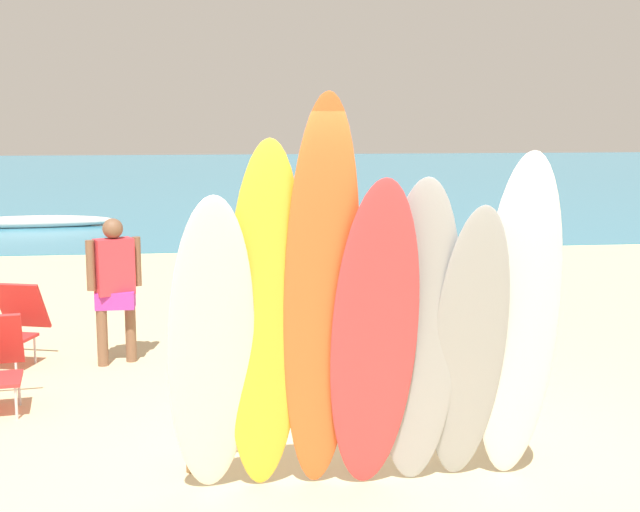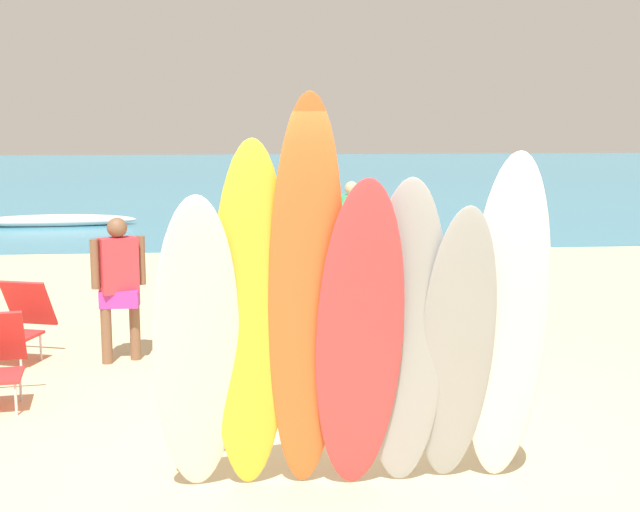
{
  "view_description": "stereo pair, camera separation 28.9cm",
  "coord_description": "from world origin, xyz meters",
  "views": [
    {
      "loc": [
        -0.99,
        -5.94,
        2.48
      ],
      "look_at": [
        0.0,
        1.93,
        1.21
      ],
      "focal_mm": 49.49,
      "sensor_mm": 36.0,
      "label": 1
    },
    {
      "loc": [
        -0.7,
        -5.97,
        2.48
      ],
      "look_at": [
        0.0,
        1.93,
        1.21
      ],
      "focal_mm": 49.49,
      "sensor_mm": 36.0,
      "label": 2
    }
  ],
  "objects": [
    {
      "name": "beachgoer_by_water",
      "position": [
        0.09,
        7.85,
        0.9
      ],
      "size": [
        0.57,
        0.3,
        1.56
      ],
      "rotation": [
        0.0,
        0.0,
        0.26
      ],
      "color": "beige",
      "rests_on": "ground"
    },
    {
      "name": "surfboard_orange_2",
      "position": [
        -0.32,
        -0.63,
        1.31
      ],
      "size": [
        0.47,
        0.79,
        2.63
      ],
      "primitive_type": "ellipsoid",
      "rotation": [
        0.27,
        0.0,
        0.0
      ],
      "color": "orange",
      "rests_on": "ground"
    },
    {
      "name": "beachgoer_photographing",
      "position": [
        0.4,
        5.6,
        0.86
      ],
      "size": [
        0.39,
        0.52,
        1.49
      ],
      "rotation": [
        0.0,
        0.0,
        1.15
      ],
      "color": "tan",
      "rests_on": "ground"
    },
    {
      "name": "surfboard_red_3",
      "position": [
        0.02,
        -0.62,
        1.07
      ],
      "size": [
        0.57,
        0.67,
        2.13
      ],
      "primitive_type": "ellipsoid",
      "rotation": [
        0.28,
        0.0,
        0.02
      ],
      "color": "#D13D42",
      "rests_on": "ground"
    },
    {
      "name": "ocean_water",
      "position": [
        0.0,
        30.06,
        0.01
      ],
      "size": [
        60.0,
        40.0,
        0.02
      ],
      "primitive_type": "cube",
      "color": "teal",
      "rests_on": "ground"
    },
    {
      "name": "surfboard_rack",
      "position": [
        0.0,
        0.0,
        0.52
      ],
      "size": [
        2.43,
        0.07,
        0.68
      ],
      "color": "brown",
      "rests_on": "ground"
    },
    {
      "name": "surfboard_white_0",
      "position": [
        -1.0,
        -0.58,
        1.02
      ],
      "size": [
        0.6,
        0.75,
        2.04
      ],
      "primitive_type": "ellipsoid",
      "rotation": [
        0.31,
        0.0,
        0.1
      ],
      "color": "white",
      "rests_on": "ground"
    },
    {
      "name": "beachgoer_midbeach",
      "position": [
        0.94,
        7.13,
        0.86
      ],
      "size": [
        0.57,
        0.24,
        1.5
      ],
      "rotation": [
        0.0,
        0.0,
        3.04
      ],
      "color": "tan",
      "rests_on": "ground"
    },
    {
      "name": "surfboard_grey_4",
      "position": [
        0.33,
        -0.55,
        1.06
      ],
      "size": [
        0.57,
        0.58,
        2.12
      ],
      "primitive_type": "ellipsoid",
      "rotation": [
        0.23,
        0.0,
        -0.07
      ],
      "color": "#999EA3",
      "rests_on": "ground"
    },
    {
      "name": "beach_chair_blue",
      "position": [
        -2.97,
        3.03,
        0.43
      ],
      "size": [
        0.69,
        0.84,
        0.8
      ],
      "rotation": [
        0.0,
        0.0,
        -0.31
      ],
      "color": "#B7B7BC",
      "rests_on": "ground"
    },
    {
      "name": "ground",
      "position": [
        0.0,
        14.0,
        0.0
      ],
      "size": [
        60.0,
        60.0,
        0.0
      ],
      "primitive_type": "plane",
      "color": "#D3BC8C"
    },
    {
      "name": "beachgoer_strolling",
      "position": [
        -1.94,
        2.86,
        0.85
      ],
      "size": [
        0.52,
        0.33,
        1.47
      ],
      "rotation": [
        0.0,
        0.0,
        3.57
      ],
      "color": "brown",
      "rests_on": "ground"
    },
    {
      "name": "surfboard_yellow_1",
      "position": [
        -0.66,
        -0.57,
        1.18
      ],
      "size": [
        0.54,
        0.7,
        2.36
      ],
      "primitive_type": "ellipsoid",
      "rotation": [
        0.25,
        0.0,
        0.07
      ],
      "color": "yellow",
      "rests_on": "ground"
    },
    {
      "name": "distant_boat",
      "position": [
        -4.9,
        14.11,
        0.13
      ],
      "size": [
        3.64,
        0.84,
        0.29
      ],
      "color": "silver",
      "rests_on": "ground"
    },
    {
      "name": "surfboard_grey_5",
      "position": [
        0.66,
        -0.55,
        0.98
      ],
      "size": [
        0.5,
        0.64,
        1.95
      ],
      "primitive_type": "ellipsoid",
      "rotation": [
        0.29,
        0.0,
        -0.02
      ],
      "color": "#999EA3",
      "rests_on": "ground"
    },
    {
      "name": "surfboard_white_6",
      "position": [
        1.0,
        -0.53,
        1.14
      ],
      "size": [
        0.58,
        0.63,
        2.28
      ],
      "primitive_type": "ellipsoid",
      "rotation": [
        0.22,
        0.0,
        -0.1
      ],
      "color": "white",
      "rests_on": "ground"
    }
  ]
}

